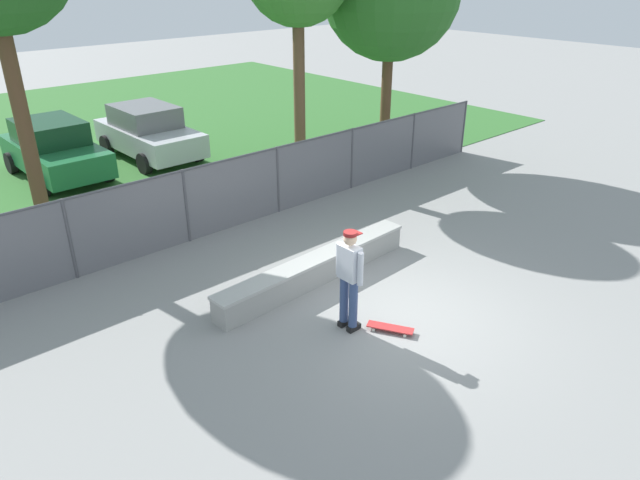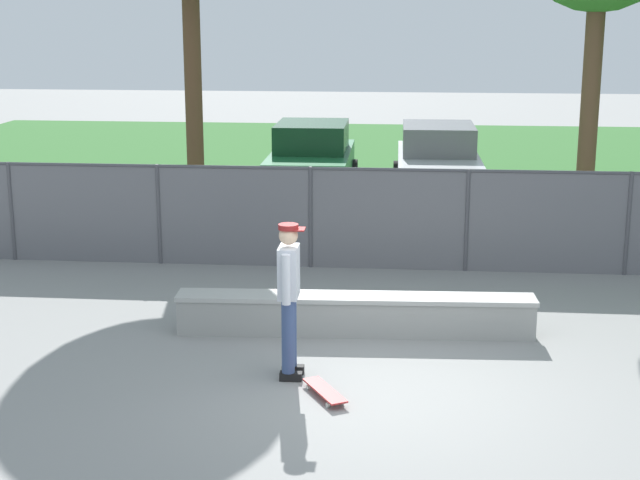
{
  "view_description": "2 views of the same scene",
  "coord_description": "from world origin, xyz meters",
  "px_view_note": "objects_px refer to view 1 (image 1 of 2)",
  "views": [
    {
      "loc": [
        -6.97,
        -5.58,
        5.74
      ],
      "look_at": [
        -0.76,
        1.41,
        1.24
      ],
      "focal_mm": 32.59,
      "sensor_mm": 36.0,
      "label": 1
    },
    {
      "loc": [
        0.32,
        -9.99,
        4.2
      ],
      "look_at": [
        -0.82,
        2.05,
        1.26
      ],
      "focal_mm": 53.28,
      "sensor_mm": 36.0,
      "label": 2
    }
  ],
  "objects_px": {
    "concrete_ledge": "(316,269)",
    "car_green": "(54,149)",
    "car_silver": "(148,132)",
    "skateboard": "(390,328)",
    "skateboarder": "(349,276)"
  },
  "relations": [
    {
      "from": "concrete_ledge",
      "to": "skateboard",
      "type": "height_order",
      "value": "concrete_ledge"
    },
    {
      "from": "concrete_ledge",
      "to": "car_green",
      "type": "xyz_separation_m",
      "value": [
        -1.58,
        9.67,
        0.57
      ]
    },
    {
      "from": "car_silver",
      "to": "car_green",
      "type": "bearing_deg",
      "value": 178.22
    },
    {
      "from": "concrete_ledge",
      "to": "skateboard",
      "type": "xyz_separation_m",
      "value": [
        -0.21,
        -2.16,
        -0.2
      ]
    },
    {
      "from": "skateboard",
      "to": "car_silver",
      "type": "relative_size",
      "value": 0.19
    },
    {
      "from": "car_green",
      "to": "car_silver",
      "type": "relative_size",
      "value": 1.0
    },
    {
      "from": "skateboard",
      "to": "car_silver",
      "type": "xyz_separation_m",
      "value": [
        1.53,
        11.75,
        0.77
      ]
    },
    {
      "from": "car_silver",
      "to": "concrete_ledge",
      "type": "bearing_deg",
      "value": -97.84
    },
    {
      "from": "skateboarder",
      "to": "skateboard",
      "type": "relative_size",
      "value": 2.31
    },
    {
      "from": "skateboarder",
      "to": "skateboard",
      "type": "distance_m",
      "value": 1.2
    },
    {
      "from": "skateboarder",
      "to": "car_silver",
      "type": "relative_size",
      "value": 0.44
    },
    {
      "from": "skateboard",
      "to": "skateboarder",
      "type": "bearing_deg",
      "value": 129.73
    },
    {
      "from": "concrete_ledge",
      "to": "car_silver",
      "type": "height_order",
      "value": "car_silver"
    },
    {
      "from": "car_green",
      "to": "car_silver",
      "type": "bearing_deg",
      "value": -1.78
    },
    {
      "from": "concrete_ledge",
      "to": "skateboarder",
      "type": "xyz_separation_m",
      "value": [
        -0.68,
        -1.6,
        0.76
      ]
    }
  ]
}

